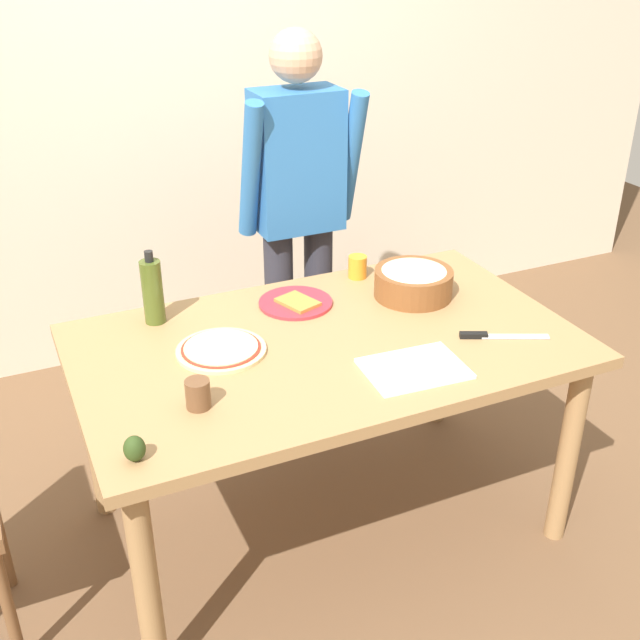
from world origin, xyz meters
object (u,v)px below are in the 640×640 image
at_px(person_cook, 298,207).
at_px(pizza_raw_on_board, 221,349).
at_px(olive_oil_bottle, 153,291).
at_px(cup_orange, 357,267).
at_px(popcorn_bowl, 413,280).
at_px(cutting_board_white, 414,368).
at_px(plate_with_slice, 296,303).
at_px(avocado, 135,449).
at_px(chef_knife, 493,336).
at_px(dining_table, 326,364).
at_px(cup_small_brown, 198,394).

distance_m(person_cook, pizza_raw_on_board, 0.90).
relative_size(olive_oil_bottle, cup_orange, 3.01).
distance_m(popcorn_bowl, cutting_board_white, 0.52).
xyz_separation_m(person_cook, cutting_board_white, (-0.06, -1.03, -0.17)).
xyz_separation_m(pizza_raw_on_board, plate_with_slice, (0.34, 0.21, -0.00)).
xyz_separation_m(pizza_raw_on_board, avocado, (-0.36, -0.43, 0.03)).
relative_size(cutting_board_white, chef_knife, 1.09).
xyz_separation_m(popcorn_bowl, avocado, (-1.12, -0.54, -0.03)).
xyz_separation_m(person_cook, pizza_raw_on_board, (-0.56, -0.69, -0.17)).
distance_m(cutting_board_white, chef_knife, 0.34).
bearing_deg(person_cook, plate_with_slice, -114.06).
bearing_deg(cutting_board_white, cup_orange, 77.46).
bearing_deg(dining_table, chef_knife, -22.54).
distance_m(cup_orange, avocado, 1.27).
height_order(dining_table, cup_small_brown, cup_small_brown).
relative_size(person_cook, avocado, 23.14).
xyz_separation_m(person_cook, cup_small_brown, (-0.71, -0.96, -0.14)).
xyz_separation_m(cup_small_brown, cutting_board_white, (0.65, -0.08, -0.04)).
bearing_deg(avocado, pizza_raw_on_board, 49.85).
bearing_deg(chef_knife, dining_table, 157.46).
relative_size(cup_orange, cutting_board_white, 0.28).
relative_size(cup_small_brown, chef_knife, 0.31).
relative_size(dining_table, olive_oil_bottle, 6.25).
distance_m(cup_orange, chef_knife, 0.64).
xyz_separation_m(dining_table, person_cook, (0.22, 0.76, 0.27)).
relative_size(popcorn_bowl, cup_small_brown, 3.29).
bearing_deg(avocado, popcorn_bowl, 25.59).
distance_m(cup_orange, cutting_board_white, 0.69).
xyz_separation_m(cup_orange, chef_knife, (0.19, -0.61, -0.04)).
relative_size(popcorn_bowl, cutting_board_white, 0.93).
distance_m(person_cook, avocado, 1.46).
distance_m(popcorn_bowl, chef_knife, 0.39).
bearing_deg(cup_orange, chef_knife, -72.90).
bearing_deg(cup_small_brown, dining_table, 22.43).
bearing_deg(avocado, olive_oil_bottle, 72.49).
bearing_deg(popcorn_bowl, pizza_raw_on_board, -172.18).
bearing_deg(dining_table, pizza_raw_on_board, 168.45).
height_order(dining_table, pizza_raw_on_board, pizza_raw_on_board).
distance_m(cup_small_brown, chef_knife, 0.98).
xyz_separation_m(cup_orange, cutting_board_white, (-0.15, -0.68, -0.04)).
bearing_deg(avocado, cutting_board_white, 5.75).
xyz_separation_m(plate_with_slice, olive_oil_bottle, (-0.48, 0.08, 0.11)).
xyz_separation_m(plate_with_slice, cutting_board_white, (0.15, -0.56, -0.00)).
distance_m(dining_table, cup_small_brown, 0.54).
xyz_separation_m(person_cook, popcorn_bowl, (0.20, -0.58, -0.12)).
bearing_deg(popcorn_bowl, avocado, -154.41).
distance_m(person_cook, olive_oil_bottle, 0.80).
height_order(olive_oil_bottle, chef_knife, olive_oil_bottle).
height_order(pizza_raw_on_board, cutting_board_white, pizza_raw_on_board).
relative_size(dining_table, pizza_raw_on_board, 5.63).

